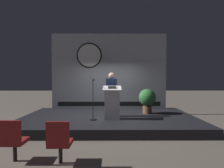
{
  "coord_description": "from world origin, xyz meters",
  "views": [
    {
      "loc": [
        0.08,
        -7.23,
        1.71
      ],
      "look_at": [
        0.12,
        -0.16,
        1.51
      ],
      "focal_mm": 30.81,
      "sensor_mm": 36.0,
      "label": 1
    }
  ],
  "objects_px": {
    "potted_plant": "(147,99)",
    "audience_chair_right": "(13,139)",
    "audience_chair_left": "(59,140)",
    "speaker_person": "(111,94)",
    "podium": "(112,103)",
    "microphone_stand": "(93,105)"
  },
  "relations": [
    {
      "from": "potted_plant",
      "to": "audience_chair_right",
      "type": "relative_size",
      "value": 1.12
    },
    {
      "from": "audience_chair_left",
      "to": "speaker_person",
      "type": "bearing_deg",
      "value": 72.89
    },
    {
      "from": "podium",
      "to": "audience_chair_right",
      "type": "bearing_deg",
      "value": -125.9
    },
    {
      "from": "microphone_stand",
      "to": "audience_chair_left",
      "type": "height_order",
      "value": "microphone_stand"
    },
    {
      "from": "speaker_person",
      "to": "audience_chair_left",
      "type": "height_order",
      "value": "speaker_person"
    },
    {
      "from": "audience_chair_left",
      "to": "audience_chair_right",
      "type": "xyz_separation_m",
      "value": [
        -0.97,
        0.1,
        0.0
      ]
    },
    {
      "from": "microphone_stand",
      "to": "audience_chair_left",
      "type": "distance_m",
      "value": 2.85
    },
    {
      "from": "speaker_person",
      "to": "audience_chair_left",
      "type": "xyz_separation_m",
      "value": [
        -1.04,
        -3.39,
        -0.64
      ]
    },
    {
      "from": "podium",
      "to": "audience_chair_right",
      "type": "xyz_separation_m",
      "value": [
        -2.03,
        -2.81,
        -0.37
      ]
    },
    {
      "from": "podium",
      "to": "microphone_stand",
      "type": "distance_m",
      "value": 0.66
    },
    {
      "from": "audience_chair_left",
      "to": "audience_chair_right",
      "type": "relative_size",
      "value": 1.0
    },
    {
      "from": "podium",
      "to": "potted_plant",
      "type": "distance_m",
      "value": 1.77
    },
    {
      "from": "podium",
      "to": "potted_plant",
      "type": "relative_size",
      "value": 1.16
    },
    {
      "from": "speaker_person",
      "to": "microphone_stand",
      "type": "relative_size",
      "value": 1.15
    },
    {
      "from": "speaker_person",
      "to": "microphone_stand",
      "type": "xyz_separation_m",
      "value": [
        -0.63,
        -0.58,
        -0.34
      ]
    },
    {
      "from": "microphone_stand",
      "to": "audience_chair_right",
      "type": "xyz_separation_m",
      "value": [
        -1.38,
        -2.7,
        -0.3
      ]
    },
    {
      "from": "speaker_person",
      "to": "audience_chair_left",
      "type": "distance_m",
      "value": 3.6
    },
    {
      "from": "microphone_stand",
      "to": "podium",
      "type": "bearing_deg",
      "value": 8.91
    },
    {
      "from": "speaker_person",
      "to": "audience_chair_right",
      "type": "height_order",
      "value": "speaker_person"
    },
    {
      "from": "podium",
      "to": "audience_chair_left",
      "type": "xyz_separation_m",
      "value": [
        -1.06,
        -2.91,
        -0.37
      ]
    },
    {
      "from": "speaker_person",
      "to": "potted_plant",
      "type": "distance_m",
      "value": 1.57
    },
    {
      "from": "potted_plant",
      "to": "audience_chair_right",
      "type": "xyz_separation_m",
      "value": [
        -3.46,
        -3.85,
        -0.4
      ]
    }
  ]
}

